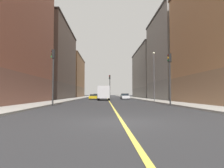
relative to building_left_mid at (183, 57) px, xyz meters
The scene contains 17 objects.
ground_plane 37.08m from the building_left_mid, 116.04° to the right, with size 400.00×400.00×0.00m, color #2B2B2E.
sidewalk_left 20.38m from the building_left_mid, 114.33° to the left, with size 3.26×168.00×0.15m, color #9E9B93.
sidewalk_right 30.59m from the building_left_mid, 145.23° to the left, with size 3.26×168.00×0.15m, color #9E9B93.
lane_center_stripe 24.67m from the building_left_mid, 133.41° to the left, with size 0.16×154.00×0.01m, color #E5D14C.
building_left_mid is the anchor object (origin of this frame).
building_left_far 22.31m from the building_left_mid, 90.00° to the left, with size 12.13×25.44×15.62m.
building_right_midblock 32.87m from the building_left_mid, 163.84° to the left, with size 12.13×24.18×18.34m.
building_right_distant 48.13m from the building_left_mid, 131.01° to the left, with size 12.13×25.13×15.59m.
traffic_light_left_near 23.09m from the building_left_mid, 115.27° to the right, with size 0.40×0.32×5.61m.
traffic_light_right_near 30.40m from the building_left_mid, 137.31° to the right, with size 0.40×0.32×5.93m.
traffic_light_median_far 16.77m from the building_left_mid, 165.97° to the left, with size 0.40×0.32×5.56m.
street_lamp_left_near 13.46m from the building_left_mid, 131.97° to the right, with size 0.36×0.36×7.94m.
car_teal 40.73m from the building_left_mid, 115.09° to the left, with size 2.08×4.66×1.30m.
car_white 15.56m from the building_left_mid, 153.77° to the left, with size 1.90×4.27×1.36m.
car_yellow 21.52m from the building_left_mid, 164.48° to the left, with size 2.05×4.64×1.19m.
car_silver 28.84m from the building_left_mid, 133.83° to the left, with size 1.90×4.21×1.28m.
box_truck 18.41m from the building_left_mid, behind, with size 2.35×7.61×2.77m.
Camera 1 is at (-0.80, -9.00, 1.27)m, focal length 31.87 mm.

